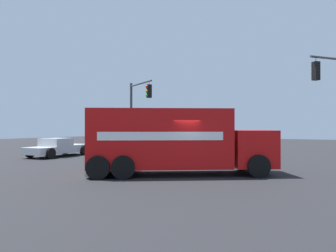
% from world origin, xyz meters
% --- Properties ---
extents(ground_plane, '(100.00, 100.00, 0.00)m').
position_xyz_m(ground_plane, '(0.00, 0.00, 0.00)').
color(ground_plane, black).
extents(delivery_truck, '(8.45, 6.72, 3.02)m').
position_xyz_m(delivery_truck, '(0.29, 0.15, 1.57)').
color(delivery_truck, red).
rests_on(delivery_truck, ground).
extents(traffic_light_secondary, '(3.25, 2.09, 5.77)m').
position_xyz_m(traffic_light_secondary, '(7.44, -7.20, 3.77)').
color(traffic_light_secondary, '#38383D').
rests_on(traffic_light_secondary, ground).
extents(pickup_silver, '(2.47, 5.30, 1.38)m').
position_xyz_m(pickup_silver, '(12.28, -3.74, 0.73)').
color(pickup_silver, '#B7BABF').
rests_on(pickup_silver, ground).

